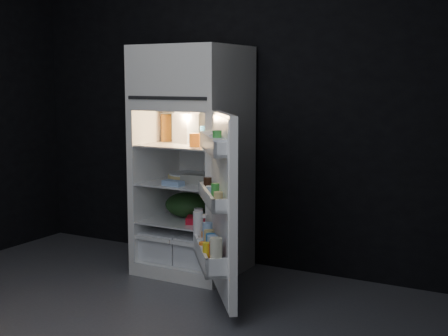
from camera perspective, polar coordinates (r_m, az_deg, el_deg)
The scene contains 17 objects.
floor at distance 4.01m, azimuth -10.75°, elevation -14.36°, with size 4.00×3.40×0.00m, color #4F4F55.
wall_back at distance 5.13m, azimuth 1.15°, elevation 6.15°, with size 4.00×0.00×2.70m, color black.
refrigerator at distance 4.92m, azimuth -2.76°, elevation 1.46°, with size 0.76×0.71×1.78m.
fridge_door at distance 4.08m, azimuth -0.46°, elevation -3.87°, with size 0.60×0.68×1.22m.
milk_jug at distance 4.92m, azimuth -3.55°, elevation 3.68°, with size 0.15×0.15×0.24m, color white.
mayo_jar at distance 4.83m, azimuth -1.63°, elevation 3.02°, with size 0.10×0.10×0.14m, color #1E5EA5.
jam_jar at distance 4.74m, azimuth -0.67°, elevation 2.86°, with size 0.09×0.09×0.13m, color black.
amber_bottle at distance 5.07m, azimuth -5.30°, elevation 3.68°, with size 0.09×0.09×0.22m, color #BD6A1E.
small_carton at distance 4.66m, azimuth -2.60°, elevation 2.57°, with size 0.08×0.06×0.10m, color orange.
egg_carton at distance 4.81m, azimuth -2.38°, elevation -1.03°, with size 0.26×0.10×0.07m, color gray.
pie at distance 5.03m, azimuth -3.31°, elevation -0.81°, with size 0.33×0.33×0.04m, color tan.
flat_package at distance 4.73m, azimuth -4.67°, elevation -1.39°, with size 0.16×0.08×0.04m, color #83A3CA.
wrapped_pkg at distance 4.95m, azimuth 0.60°, elevation -0.88°, with size 0.11×0.10×0.05m, color beige.
produce_bag at distance 5.03m, azimuth -3.38°, elevation -3.38°, with size 0.37×0.31×0.20m, color #193815.
yogurt_tray at distance 4.82m, azimuth -1.73°, elevation -4.78°, with size 0.29×0.15×0.05m, color #AD0E20.
small_can_red at distance 4.98m, azimuth -0.83°, elevation -4.11°, with size 0.06×0.06×0.09m, color #AD0E20.
small_can_silver at distance 4.97m, azimuth -0.27°, elevation -4.12°, with size 0.07×0.07×0.09m, color silver.
Camera 1 is at (2.41, -2.83, 1.52)m, focal length 50.00 mm.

